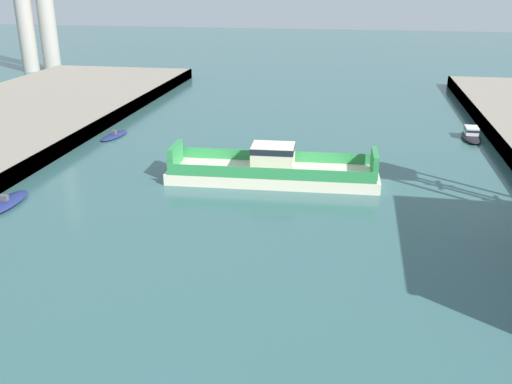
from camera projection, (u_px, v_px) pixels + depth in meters
The scene contains 4 objects.
chain_ferry at pixel (273, 170), 55.21m from camera, with size 20.67×6.61×3.61m.
moored_boat_near_left at pixel (471, 134), 69.50m from camera, with size 2.24×6.18×1.44m.
moored_boat_mid_left at pixel (4, 203), 49.28m from camera, with size 2.26×6.42×1.03m.
moored_boat_far_right at pixel (114, 135), 70.35m from camera, with size 2.49×5.56×0.86m.
Camera 1 is at (7.60, -17.56, 18.94)m, focal length 39.64 mm.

